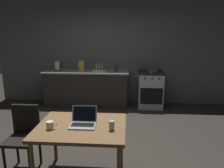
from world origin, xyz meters
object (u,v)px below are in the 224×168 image
object	(u,v)px
chair	(24,133)
electric_kettle	(57,66)
laptop	(83,122)
stove_oven	(150,89)
dining_table	(82,131)
drinking_glass	(112,126)
cereal_box	(81,66)
bottle	(116,67)
dish_rack	(100,69)
coffee_mug	(50,125)
frying_pan	(152,71)

from	to	relation	value
chair	electric_kettle	distance (m)	2.83
chair	laptop	bearing A→B (deg)	-8.69
stove_oven	dining_table	bearing A→B (deg)	-111.34
drinking_glass	cereal_box	size ratio (longest dim) A/B	0.46
drinking_glass	bottle	bearing A→B (deg)	92.19
chair	electric_kettle	xyz separation A→B (m)	(-0.39, 2.76, 0.51)
drinking_glass	dish_rack	bearing A→B (deg)	100.06
chair	laptop	xyz separation A→B (m)	(0.87, -0.17, 0.27)
electric_kettle	cereal_box	world-z (taller)	cereal_box
cereal_box	coffee_mug	bearing A→B (deg)	-85.03
drinking_glass	laptop	bearing A→B (deg)	162.21
chair	cereal_box	size ratio (longest dim) A/B	3.56
chair	dish_rack	world-z (taller)	dish_rack
stove_oven	chair	xyz separation A→B (m)	(-1.99, -2.75, 0.07)
stove_oven	dining_table	xyz separation A→B (m)	(-1.14, -2.93, 0.21)
chair	bottle	xyz separation A→B (m)	(1.12, 2.71, 0.50)
frying_pan	cereal_box	distance (m)	1.79
chair	drinking_glass	bearing A→B (deg)	-10.82
laptop	dining_table	bearing A→B (deg)	-146.30
coffee_mug	cereal_box	bearing A→B (deg)	94.97
coffee_mug	bottle	bearing A→B (deg)	78.30
laptop	drinking_glass	size ratio (longest dim) A/B	2.76
bottle	cereal_box	size ratio (longest dim) A/B	0.97
dining_table	dish_rack	distance (m)	2.95
stove_oven	frying_pan	distance (m)	0.48
chair	laptop	size ratio (longest dim) A/B	2.82
drinking_glass	cereal_box	distance (m)	3.23
stove_oven	coffee_mug	world-z (taller)	stove_oven
stove_oven	bottle	world-z (taller)	bottle
stove_oven	cereal_box	xyz separation A→B (m)	(-1.76, 0.02, 0.58)
electric_kettle	frying_pan	bearing A→B (deg)	-0.69
electric_kettle	bottle	world-z (taller)	electric_kettle
chair	frying_pan	bearing A→B (deg)	55.52
bottle	dish_rack	size ratio (longest dim) A/B	0.72
chair	dining_table	bearing A→B (deg)	-9.61
electric_kettle	stove_oven	bearing A→B (deg)	-0.06
dining_table	cereal_box	bearing A→B (deg)	101.80
stove_oven	drinking_glass	xyz separation A→B (m)	(-0.75, -3.04, 0.35)
coffee_mug	frying_pan	bearing A→B (deg)	63.43
stove_oven	bottle	xyz separation A→B (m)	(-0.87, -0.05, 0.57)
stove_oven	chair	distance (m)	3.40
chair	drinking_glass	distance (m)	1.30
laptop	cereal_box	world-z (taller)	cereal_box
frying_pan	chair	bearing A→B (deg)	-126.51
dish_rack	electric_kettle	bearing A→B (deg)	180.00
electric_kettle	drinking_glass	size ratio (longest dim) A/B	2.16
coffee_mug	dish_rack	size ratio (longest dim) A/B	0.37
electric_kettle	bottle	distance (m)	1.51
laptop	cereal_box	distance (m)	3.02
chair	dish_rack	size ratio (longest dim) A/B	2.65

